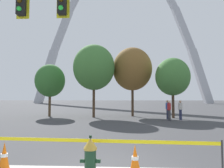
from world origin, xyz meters
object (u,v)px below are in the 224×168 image
object	(u,v)px
fire_hydrant	(90,159)
traffic_cone_by_hydrant	(135,160)
pedestrian_standing_center	(169,110)
pedestrian_walking_right	(180,110)
traffic_cone_mid_sidewalk	(4,157)
pedestrian_walking_left	(168,109)
monument_arch	(122,33)

from	to	relation	value
fire_hydrant	traffic_cone_by_hydrant	world-z (taller)	fire_hydrant
pedestrian_standing_center	pedestrian_walking_right	bearing A→B (deg)	33.36
pedestrian_standing_center	traffic_cone_mid_sidewalk	bearing A→B (deg)	-118.82
traffic_cone_by_hydrant	pedestrian_standing_center	size ratio (longest dim) A/B	0.46
pedestrian_walking_left	pedestrian_walking_right	distance (m)	1.08
fire_hydrant	traffic_cone_by_hydrant	distance (m)	1.07
pedestrian_standing_center	fire_hydrant	bearing A→B (deg)	-109.46
traffic_cone_by_hydrant	pedestrian_standing_center	xyz separation A→B (m)	(3.33, 11.98, 0.46)
fire_hydrant	monument_arch	distance (m)	63.30
fire_hydrant	pedestrian_walking_left	bearing A→B (deg)	71.69
fire_hydrant	traffic_cone_by_hydrant	size ratio (longest dim) A/B	1.36
fire_hydrant	pedestrian_walking_left	world-z (taller)	pedestrian_walking_left
monument_arch	pedestrian_standing_center	world-z (taller)	monument_arch
monument_arch	pedestrian_walking_right	size ratio (longest dim) A/B	33.68
pedestrian_walking_left	pedestrian_walking_right	bearing A→B (deg)	-33.21
traffic_cone_mid_sidewalk	pedestrian_walking_left	size ratio (longest dim) A/B	0.46
monument_arch	pedestrian_walking_left	xyz separation A→B (m)	(4.23, -46.13, -20.67)
fire_hydrant	pedestrian_walking_right	size ratio (longest dim) A/B	0.62
traffic_cone_by_hydrant	pedestrian_walking_right	bearing A→B (deg)	70.93
monument_arch	pedestrian_walking_left	world-z (taller)	monument_arch
pedestrian_standing_center	pedestrian_walking_right	xyz separation A→B (m)	(1.05, 0.69, 0.00)
traffic_cone_mid_sidewalk	pedestrian_walking_right	world-z (taller)	pedestrian_walking_right
fire_hydrant	monument_arch	bearing A→B (deg)	89.75
fire_hydrant	pedestrian_walking_right	xyz separation A→B (m)	(5.40, 12.99, 0.35)
fire_hydrant	traffic_cone_by_hydrant	xyz separation A→B (m)	(1.01, 0.31, -0.11)
traffic_cone_mid_sidewalk	pedestrian_walking_left	xyz separation A→B (m)	(6.70, 13.19, 0.46)
traffic_cone_by_hydrant	pedestrian_walking_right	size ratio (longest dim) A/B	0.46
traffic_cone_mid_sidewalk	pedestrian_walking_right	bearing A→B (deg)	58.89
fire_hydrant	pedestrian_standing_center	size ratio (longest dim) A/B	0.62
monument_arch	traffic_cone_by_hydrant	bearing A→B (deg)	-89.27
traffic_cone_by_hydrant	traffic_cone_mid_sidewalk	xyz separation A→B (m)	(-3.22, 0.08, 0.00)
monument_arch	pedestrian_walking_left	size ratio (longest dim) A/B	33.68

